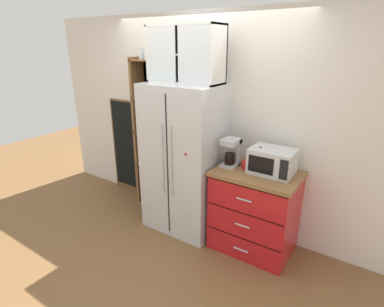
{
  "coord_description": "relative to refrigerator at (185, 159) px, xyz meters",
  "views": [
    {
      "loc": [
        1.95,
        -2.75,
        2.18
      ],
      "look_at": [
        0.1,
        0.01,
        0.98
      ],
      "focal_mm": 28.29,
      "sensor_mm": 36.0,
      "label": 1
    }
  ],
  "objects": [
    {
      "name": "ground_plane",
      "position": [
        -0.0,
        -0.01,
        -0.89
      ],
      "size": [
        10.65,
        10.65,
        0.0
      ],
      "primitive_type": "plane",
      "color": "brown"
    },
    {
      "name": "wall_back_cream",
      "position": [
        -0.0,
        0.39,
        0.38
      ],
      "size": [
        4.96,
        0.1,
        2.55
      ],
      "primitive_type": "cube",
      "color": "silver",
      "rests_on": "ground"
    },
    {
      "name": "refrigerator",
      "position": [
        0.0,
        0.0,
        0.0
      ],
      "size": [
        0.88,
        0.7,
        1.78
      ],
      "color": "silver",
      "rests_on": "ground"
    },
    {
      "name": "pantry_shelf_column",
      "position": [
        -0.71,
        0.27,
        0.18
      ],
      "size": [
        0.5,
        0.28,
        2.14
      ],
      "color": "brown",
      "rests_on": "ground"
    },
    {
      "name": "counter_cabinet",
      "position": [
        0.9,
        0.03,
        -0.43
      ],
      "size": [
        0.88,
        0.64,
        0.93
      ],
      "color": "red",
      "rests_on": "ground"
    },
    {
      "name": "microwave",
      "position": [
        1.03,
        0.08,
        0.17
      ],
      "size": [
        0.44,
        0.33,
        0.26
      ],
      "color": "silver",
      "rests_on": "counter_cabinet"
    },
    {
      "name": "coffee_maker",
      "position": [
        0.59,
        0.04,
        0.19
      ],
      "size": [
        0.17,
        0.2,
        0.31
      ],
      "color": "#B7B7BC",
      "rests_on": "counter_cabinet"
    },
    {
      "name": "mug_red",
      "position": [
        0.75,
        0.05,
        0.08
      ],
      "size": [
        0.11,
        0.07,
        0.08
      ],
      "color": "red",
      "rests_on": "counter_cabinet"
    },
    {
      "name": "mug_sage",
      "position": [
        0.91,
        0.05,
        0.08
      ],
      "size": [
        0.11,
        0.08,
        0.09
      ],
      "color": "#8CA37F",
      "rests_on": "counter_cabinet"
    },
    {
      "name": "bottle_clear",
      "position": [
        0.9,
        0.06,
        0.15
      ],
      "size": [
        0.06,
        0.06,
        0.27
      ],
      "color": "silver",
      "rests_on": "counter_cabinet"
    },
    {
      "name": "upper_cabinet",
      "position": [
        -0.0,
        0.05,
        1.19
      ],
      "size": [
        0.84,
        0.32,
        0.6
      ],
      "color": "silver",
      "rests_on": "refrigerator"
    },
    {
      "name": "chalkboard_menu",
      "position": [
        -1.28,
        0.31,
        -0.18
      ],
      "size": [
        0.6,
        0.04,
        1.42
      ],
      "color": "brown",
      "rests_on": "ground"
    }
  ]
}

